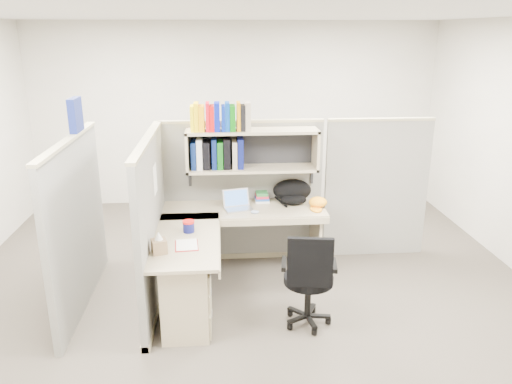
{
  "coord_description": "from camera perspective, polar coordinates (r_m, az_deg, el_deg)",
  "views": [
    {
      "loc": [
        -0.25,
        -4.47,
        2.54
      ],
      "look_at": [
        0.11,
        0.25,
        1.01
      ],
      "focal_mm": 35.0,
      "sensor_mm": 36.0,
      "label": 1
    }
  ],
  "objects": [
    {
      "name": "book_stack",
      "position": [
        5.59,
        0.66,
        -0.49
      ],
      "size": [
        0.16,
        0.22,
        0.1
      ],
      "primitive_type": null,
      "rotation": [
        0.0,
        0.0,
        0.02
      ],
      "color": "gray",
      "rests_on": "desk"
    },
    {
      "name": "cubicle",
      "position": [
        5.19,
        -5.4,
        -0.55
      ],
      "size": [
        3.79,
        1.84,
        1.95
      ],
      "color": "#62625D",
      "rests_on": "ground"
    },
    {
      "name": "tissue_box",
      "position": [
        4.35,
        -11.03,
        -5.67
      ],
      "size": [
        0.15,
        0.15,
        0.19
      ],
      "primitive_type": null,
      "rotation": [
        0.0,
        0.0,
        0.31
      ],
      "color": "#947654",
      "rests_on": "desk"
    },
    {
      "name": "snack_canister",
      "position": [
        4.76,
        -7.71,
        -3.89
      ],
      "size": [
        0.11,
        0.11,
        0.11
      ],
      "color": "#0E1256",
      "rests_on": "desk"
    },
    {
      "name": "ground",
      "position": [
        5.15,
        -1.0,
        -11.7
      ],
      "size": [
        6.0,
        6.0,
        0.0
      ],
      "primitive_type": "plane",
      "color": "#38322B",
      "rests_on": "ground"
    },
    {
      "name": "desk",
      "position": [
        4.69,
        -5.86,
        -8.87
      ],
      "size": [
        1.74,
        1.75,
        0.73
      ],
      "color": "gray",
      "rests_on": "ground"
    },
    {
      "name": "task_chair",
      "position": [
        4.53,
        5.98,
        -11.48
      ],
      "size": [
        0.51,
        0.47,
        0.93
      ],
      "color": "black",
      "rests_on": "ground"
    },
    {
      "name": "paper_cup",
      "position": [
        5.49,
        -2.07,
        -0.82
      ],
      "size": [
        0.08,
        0.08,
        0.11
      ],
      "primitive_type": "cylinder",
      "rotation": [
        0.0,
        0.0,
        -0.12
      ],
      "color": "white",
      "rests_on": "desk"
    },
    {
      "name": "loose_paper",
      "position": [
        4.51,
        -7.93,
        -5.98
      ],
      "size": [
        0.21,
        0.26,
        0.0
      ],
      "primitive_type": null,
      "rotation": [
        0.0,
        0.0,
        0.08
      ],
      "color": "white",
      "rests_on": "desk"
    },
    {
      "name": "room_shell",
      "position": [
        4.57,
        -1.11,
        6.25
      ],
      "size": [
        6.0,
        6.0,
        6.0
      ],
      "color": "#B9B3A7",
      "rests_on": "ground"
    },
    {
      "name": "laptop",
      "position": [
        5.3,
        -2.01,
        -0.95
      ],
      "size": [
        0.35,
        0.35,
        0.21
      ],
      "primitive_type": null,
      "rotation": [
        0.0,
        0.0,
        0.24
      ],
      "color": "#B6B7BB",
      "rests_on": "desk"
    },
    {
      "name": "orange_cap",
      "position": [
        5.43,
        7.09,
        -1.15
      ],
      "size": [
        0.27,
        0.28,
        0.11
      ],
      "primitive_type": null,
      "rotation": [
        0.0,
        0.0,
        -0.38
      ],
      "color": "#FF9D16",
      "rests_on": "desk"
    },
    {
      "name": "mouse",
      "position": [
        5.21,
        -0.12,
        -2.3
      ],
      "size": [
        0.1,
        0.08,
        0.03
      ],
      "primitive_type": "ellipsoid",
      "rotation": [
        0.0,
        0.0,
        0.31
      ],
      "color": "#91A8CE",
      "rests_on": "desk"
    },
    {
      "name": "backpack",
      "position": [
        5.52,
        4.24,
        0.03
      ],
      "size": [
        0.44,
        0.35,
        0.25
      ],
      "primitive_type": null,
      "rotation": [
        0.0,
        0.0,
        -0.05
      ],
      "color": "black",
      "rests_on": "desk"
    }
  ]
}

